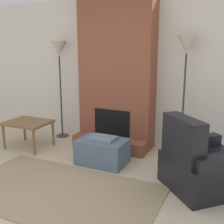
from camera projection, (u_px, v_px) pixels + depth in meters
ground_plane at (27, 212)px, 3.07m from camera, size 24.00×24.00×0.00m
wall_back at (122, 72)px, 5.09m from camera, size 7.87×0.06×2.60m
fireplace at (116, 77)px, 4.89m from camera, size 1.32×0.67×2.60m
ottoman at (102, 151)px, 4.30m from camera, size 0.74×0.50×0.43m
armchair at (201, 167)px, 3.52m from camera, size 1.24×1.24×0.96m
side_table at (28, 125)px, 4.94m from camera, size 0.75×0.60×0.48m
floor_lamp_left at (59, 54)px, 5.27m from camera, size 0.32×0.32×1.86m
floor_lamp_right at (187, 52)px, 4.29m from camera, size 0.32×0.32×1.93m
area_rug at (58, 191)px, 3.50m from camera, size 2.52×1.42×0.01m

